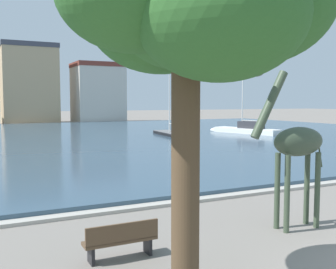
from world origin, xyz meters
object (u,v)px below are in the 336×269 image
Objects in this scene: park_bench at (121,240)px; sailboat_white at (242,130)px; giraffe_statue at (295,145)px; shade_tree at (196,12)px; sailboat_black at (169,134)px.

sailboat_white is at bearing 48.73° from park_bench.
shade_tree is (-5.02, -2.85, 2.78)m from giraffe_statue.
park_bench is at bearing 179.46° from giraffe_statue.
sailboat_white reaches higher than park_bench.
shade_tree is 3.69× the size of park_bench.
giraffe_statue is at bearing -124.14° from sailboat_white.
shade_tree is at bearing -127.99° from sailboat_white.
sailboat_black is (10.18, 28.76, -2.18)m from giraffe_statue.
sailboat_white is 1.39× the size of shade_tree.
sailboat_black is 0.83× the size of sailboat_white.
sailboat_white is (8.27, -1.56, 0.22)m from sailboat_black.
giraffe_statue reaches higher than park_bench.
sailboat_white reaches higher than giraffe_statue.
giraffe_statue is 30.58m from sailboat_black.
sailboat_black is at bearing 64.32° from shade_tree.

